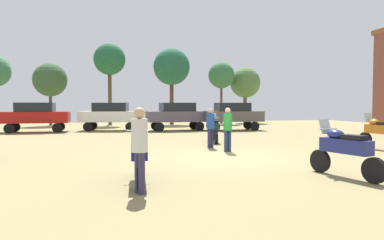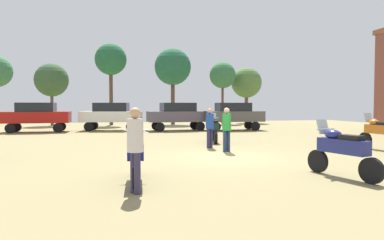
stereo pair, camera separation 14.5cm
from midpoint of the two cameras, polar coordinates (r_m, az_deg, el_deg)
ground_plane at (r=12.53m, az=5.69°, el=-6.03°), size 44.00×52.00×0.02m
motorcycle_1 at (r=16.19m, az=28.48°, el=-1.74°), size 0.62×2.21×1.50m
motorcycle_2 at (r=8.40m, az=-8.68°, el=-5.24°), size 0.62×2.25×1.45m
motorcycle_3 at (r=9.65m, az=23.68°, el=-4.43°), size 0.79×2.17×1.45m
motorcycle_7 at (r=17.17m, az=3.83°, el=-1.32°), size 0.67×2.06×1.44m
car_1 at (r=25.79m, az=-23.91°, el=0.77°), size 4.30×1.81×2.00m
car_2 at (r=25.75m, az=-12.85°, el=0.92°), size 4.56×2.57×2.00m
car_3 at (r=25.13m, az=-2.16°, el=0.94°), size 4.42×2.11×2.00m
car_4 at (r=25.63m, az=6.87°, el=0.95°), size 4.36×1.94×2.00m
person_1 at (r=14.95m, az=3.19°, el=-0.81°), size 0.47×0.47×1.69m
person_2 at (r=13.72m, az=5.99°, el=-1.01°), size 0.43×0.43×1.73m
person_3 at (r=7.30m, az=-8.70°, el=-3.77°), size 0.44×0.44×1.79m
tree_1 at (r=34.93m, az=5.14°, el=7.23°), size 2.59×2.59×6.08m
tree_2 at (r=33.27m, az=-13.01°, el=9.50°), size 2.88×2.88×7.47m
tree_4 at (r=34.02m, az=-3.04°, el=8.60°), size 3.51×3.51×7.28m
tree_5 at (r=36.81m, az=9.01°, el=5.99°), size 3.13×3.13×5.72m
tree_9 at (r=33.75m, az=-21.85°, el=6.05°), size 2.96×2.96×5.55m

